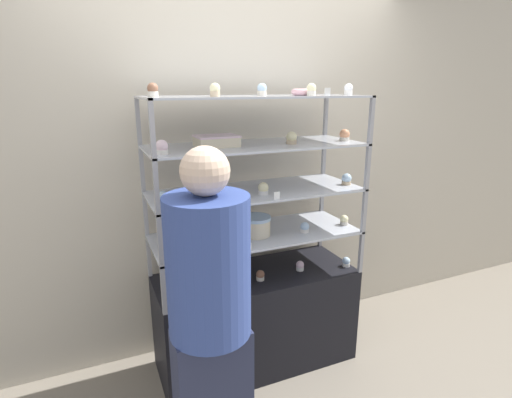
{
  "coord_description": "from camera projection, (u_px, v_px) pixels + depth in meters",
  "views": [
    {
      "loc": [
        -0.94,
        -2.18,
        1.84
      ],
      "look_at": [
        0.0,
        0.0,
        1.17
      ],
      "focal_mm": 28.0,
      "sensor_mm": 36.0,
      "label": 1
    }
  ],
  "objects": [
    {
      "name": "price_tag_1",
      "position": [
        248.0,
        247.0,
        2.25
      ],
      "size": [
        0.04,
        0.0,
        0.04
      ],
      "color": "white",
      "rests_on": "display_riser_lower"
    },
    {
      "name": "cupcake_13",
      "position": [
        291.0,
        138.0,
        2.38
      ],
      "size": [
        0.06,
        0.06,
        0.07
      ],
      "color": "#CCB28C",
      "rests_on": "display_riser_upper"
    },
    {
      "name": "display_riser_upper",
      "position": [
        256.0,
        147.0,
        2.38
      ],
      "size": [
        1.3,
        0.51,
        0.28
      ],
      "color": "#99999E",
      "rests_on": "display_riser_middle"
    },
    {
      "name": "cupcake_19",
      "position": [
        348.0,
        89.0,
        2.47
      ],
      "size": [
        0.05,
        0.05,
        0.07
      ],
      "color": "white",
      "rests_on": "display_riser_top"
    },
    {
      "name": "display_base",
      "position": [
        256.0,
        318.0,
        2.69
      ],
      "size": [
        1.3,
        0.51,
        0.66
      ],
      "color": "black",
      "rests_on": "ground_plane"
    },
    {
      "name": "cupcake_6",
      "position": [
        215.0,
        238.0,
        2.35
      ],
      "size": [
        0.06,
        0.06,
        0.07
      ],
      "color": "white",
      "rests_on": "display_riser_lower"
    },
    {
      "name": "cupcake_10",
      "position": [
        263.0,
        189.0,
        2.34
      ],
      "size": [
        0.06,
        0.06,
        0.07
      ],
      "color": "white",
      "rests_on": "display_riser_middle"
    },
    {
      "name": "cupcake_3",
      "position": [
        300.0,
        266.0,
        2.64
      ],
      "size": [
        0.05,
        0.05,
        0.07
      ],
      "color": "white",
      "rests_on": "display_base"
    },
    {
      "name": "cupcake_16",
      "position": [
        215.0,
        90.0,
        2.06
      ],
      "size": [
        0.05,
        0.05,
        0.07
      ],
      "color": "#CCB28C",
      "rests_on": "display_riser_top"
    },
    {
      "name": "customer_figure",
      "position": [
        210.0,
        309.0,
        1.81
      ],
      "size": [
        0.37,
        0.37,
        1.61
      ],
      "color": "#282D47",
      "rests_on": "ground_plane"
    },
    {
      "name": "cupcake_7",
      "position": [
        305.0,
        228.0,
        2.53
      ],
      "size": [
        0.06,
        0.06,
        0.07
      ],
      "color": "white",
      "rests_on": "display_riser_lower"
    },
    {
      "name": "price_tag_3",
      "position": [
        200.0,
        151.0,
        2.0
      ],
      "size": [
        0.04,
        0.0,
        0.04
      ],
      "color": "white",
      "rests_on": "display_riser_upper"
    },
    {
      "name": "cupcake_11",
      "position": [
        347.0,
        179.0,
        2.58
      ],
      "size": [
        0.06,
        0.06,
        0.07
      ],
      "color": "#CCB28C",
      "rests_on": "display_riser_middle"
    },
    {
      "name": "cupcake_1",
      "position": [
        216.0,
        285.0,
        2.39
      ],
      "size": [
        0.05,
        0.05,
        0.07
      ],
      "color": "white",
      "rests_on": "display_base"
    },
    {
      "name": "price_tag_2",
      "position": [
        277.0,
        196.0,
        2.24
      ],
      "size": [
        0.04,
        0.0,
        0.04
      ],
      "color": "white",
      "rests_on": "display_riser_middle"
    },
    {
      "name": "display_riser_middle",
      "position": [
        256.0,
        193.0,
        2.45
      ],
      "size": [
        1.3,
        0.51,
        0.28
      ],
      "color": "#99999E",
      "rests_on": "display_riser_lower"
    },
    {
      "name": "sheet_cake_frosted",
      "position": [
        217.0,
        141.0,
        2.29
      ],
      "size": [
        0.24,
        0.18,
        0.06
      ],
      "color": "beige",
      "rests_on": "display_riser_upper"
    },
    {
      "name": "cupcake_2",
      "position": [
        260.0,
        275.0,
        2.51
      ],
      "size": [
        0.05,
        0.05,
        0.07
      ],
      "color": "beige",
      "rests_on": "display_base"
    },
    {
      "name": "display_riser_lower",
      "position": [
        256.0,
        236.0,
        2.53
      ],
      "size": [
        1.3,
        0.51,
        0.28
      ],
      "color": "#99999E",
      "rests_on": "display_base"
    },
    {
      "name": "price_tag_0",
      "position": [
        228.0,
        296.0,
        2.28
      ],
      "size": [
        0.04,
        0.0,
        0.04
      ],
      "color": "white",
      "rests_on": "display_base"
    },
    {
      "name": "cupcake_8",
      "position": [
        344.0,
        220.0,
        2.67
      ],
      "size": [
        0.06,
        0.06,
        0.07
      ],
      "color": "beige",
      "rests_on": "display_riser_lower"
    },
    {
      "name": "display_riser_top",
      "position": [
        256.0,
        98.0,
        2.3
      ],
      "size": [
        1.3,
        0.51,
        0.28
      ],
      "color": "#99999E",
      "rests_on": "display_riser_upper"
    },
    {
      "name": "back_wall",
      "position": [
        233.0,
        166.0,
        2.78
      ],
      "size": [
        8.0,
        0.05,
        2.6
      ],
      "color": "beige",
      "rests_on": "ground_plane"
    },
    {
      "name": "cupcake_17",
      "position": [
        262.0,
        90.0,
        2.23
      ],
      "size": [
        0.05,
        0.05,
        0.07
      ],
      "color": "beige",
      "rests_on": "display_riser_top"
    },
    {
      "name": "cupcake_0",
      "position": [
        166.0,
        290.0,
        2.33
      ],
      "size": [
        0.05,
        0.05,
        0.07
      ],
      "color": "beige",
      "rests_on": "display_base"
    },
    {
      "name": "ground_plane",
      "position": [
        256.0,
        360.0,
        2.78
      ],
      "size": [
        20.0,
        20.0,
        0.0
      ],
      "primitive_type": "plane",
      "color": "gray"
    },
    {
      "name": "cupcake_15",
      "position": [
        153.0,
        90.0,
        1.95
      ],
      "size": [
        0.05,
        0.05,
        0.07
      ],
      "color": "beige",
      "rests_on": "display_riser_top"
    },
    {
      "name": "cupcake_14",
      "position": [
        345.0,
        135.0,
        2.52
      ],
      "size": [
        0.06,
        0.06,
        0.07
      ],
      "color": "beige",
      "rests_on": "display_riser_upper"
    },
    {
      "name": "donut_glazed",
      "position": [
        302.0,
        92.0,
        2.35
      ],
      "size": [
        0.13,
        0.13,
        0.04
      ],
      "color": "#EFB2BC",
      "rests_on": "display_riser_top"
    },
    {
      "name": "cupcake_12",
      "position": [
        162.0,
        148.0,
        2.02
      ],
      "size": [
        0.06,
        0.06,
        0.07
      ],
      "color": "white",
      "rests_on": "display_riser_upper"
    },
    {
      "name": "layer_cake_centerpiece",
      "position": [
        256.0,
        226.0,
        2.48
      ],
      "size": [
        0.19,
        0.19,
        0.12
      ],
      "color": "beige",
      "rests_on": "display_riser_lower"
    },
    {
      "name": "cupcake_5",
      "position": [
        165.0,
        245.0,
        2.25
      ],
      "size": [
        0.06,
        0.06,
        0.07
      ],
      "color": "#CCB28C",
      "rests_on": "display_riser_lower"
    },
    {
      "name": "cupcake_18",
      "position": [
        311.0,
        90.0,
        2.27
      ],
      "size": [
        0.05,
        0.05,
        0.07
      ],
      "color": "beige",
      "rests_on": "display_riser_top"
    },
    {
      "name": "cupcake_9",
      "position": [
        163.0,
        198.0,
        2.15
      ],
      "size": [
        0.06,
        0.06,
        0.07
      ],
      "color": "beige",
      "rests_on": "display_riser_middle"
    },
    {
      "name": "price_tag_4",
      "position": [
        328.0,
        92.0,
        2.2
      ],
      "size": [
        0.04,
        0.0,
        0.04
      ],
      "color": "white",
      "rests_on": "display_riser_top"
    },
    {
      "name": "cupcake_4",
      "position": [
        346.0,
        262.0,
        2.7
      ],
      "size": [
        0.05,
        0.05,
        0.07
      ],
      "color": "white",
      "rests_on": "display_base"
    }
  ]
}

